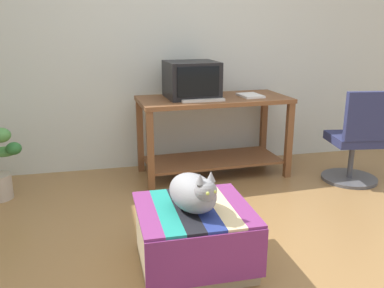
{
  "coord_description": "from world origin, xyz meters",
  "views": [
    {
      "loc": [
        -0.66,
        -2.19,
        1.46
      ],
      "look_at": [
        0.05,
        0.85,
        0.55
      ],
      "focal_mm": 38.83,
      "sensor_mm": 36.0,
      "label": 1
    }
  ],
  "objects_px": {
    "desk": "(213,122)",
    "cat": "(194,192)",
    "tv_monitor": "(191,80)",
    "office_chair": "(356,143)",
    "keyboard": "(202,100)",
    "book": "(250,95)",
    "ottoman_with_blanket": "(194,237)"
  },
  "relations": [
    {
      "from": "desk",
      "to": "cat",
      "type": "xyz_separation_m",
      "value": [
        -0.58,
        -1.6,
        -0.02
      ]
    },
    {
      "from": "tv_monitor",
      "to": "cat",
      "type": "bearing_deg",
      "value": -105.5
    },
    {
      "from": "cat",
      "to": "office_chair",
      "type": "xyz_separation_m",
      "value": [
        1.81,
        1.08,
        -0.12
      ]
    },
    {
      "from": "tv_monitor",
      "to": "keyboard",
      "type": "height_order",
      "value": "tv_monitor"
    },
    {
      "from": "desk",
      "to": "cat",
      "type": "distance_m",
      "value": 1.7
    },
    {
      "from": "book",
      "to": "ottoman_with_blanket",
      "type": "distance_m",
      "value": 1.88
    },
    {
      "from": "office_chair",
      "to": "book",
      "type": "bearing_deg",
      "value": -21.16
    },
    {
      "from": "keyboard",
      "to": "ottoman_with_blanket",
      "type": "height_order",
      "value": "keyboard"
    },
    {
      "from": "keyboard",
      "to": "cat",
      "type": "height_order",
      "value": "keyboard"
    },
    {
      "from": "desk",
      "to": "office_chair",
      "type": "distance_m",
      "value": 1.35
    },
    {
      "from": "desk",
      "to": "keyboard",
      "type": "distance_m",
      "value": 0.34
    },
    {
      "from": "tv_monitor",
      "to": "book",
      "type": "relative_size",
      "value": 1.88
    },
    {
      "from": "keyboard",
      "to": "cat",
      "type": "xyz_separation_m",
      "value": [
        -0.42,
        -1.45,
        -0.28
      ]
    },
    {
      "from": "keyboard",
      "to": "office_chair",
      "type": "distance_m",
      "value": 1.49
    },
    {
      "from": "desk",
      "to": "office_chair",
      "type": "xyz_separation_m",
      "value": [
        1.23,
        -0.52,
        -0.14
      ]
    },
    {
      "from": "desk",
      "to": "cat",
      "type": "relative_size",
      "value": 3.26
    },
    {
      "from": "desk",
      "to": "ottoman_with_blanket",
      "type": "bearing_deg",
      "value": -112.84
    },
    {
      "from": "desk",
      "to": "cat",
      "type": "height_order",
      "value": "desk"
    },
    {
      "from": "tv_monitor",
      "to": "book",
      "type": "distance_m",
      "value": 0.59
    },
    {
      "from": "tv_monitor",
      "to": "keyboard",
      "type": "xyz_separation_m",
      "value": [
        0.05,
        -0.19,
        -0.15
      ]
    },
    {
      "from": "cat",
      "to": "tv_monitor",
      "type": "bearing_deg",
      "value": 59.18
    },
    {
      "from": "tv_monitor",
      "to": "cat",
      "type": "relative_size",
      "value": 1.1
    },
    {
      "from": "desk",
      "to": "office_chair",
      "type": "bearing_deg",
      "value": -25.92
    },
    {
      "from": "cat",
      "to": "office_chair",
      "type": "relative_size",
      "value": 0.51
    },
    {
      "from": "desk",
      "to": "office_chair",
      "type": "relative_size",
      "value": 1.65
    },
    {
      "from": "book",
      "to": "cat",
      "type": "bearing_deg",
      "value": -125.49
    },
    {
      "from": "keyboard",
      "to": "cat",
      "type": "relative_size",
      "value": 0.89
    },
    {
      "from": "tv_monitor",
      "to": "office_chair",
      "type": "distance_m",
      "value": 1.65
    },
    {
      "from": "keyboard",
      "to": "office_chair",
      "type": "xyz_separation_m",
      "value": [
        1.39,
        -0.37,
        -0.4
      ]
    },
    {
      "from": "keyboard",
      "to": "office_chair",
      "type": "height_order",
      "value": "office_chair"
    },
    {
      "from": "ottoman_with_blanket",
      "to": "office_chair",
      "type": "height_order",
      "value": "office_chair"
    },
    {
      "from": "book",
      "to": "ottoman_with_blanket",
      "type": "xyz_separation_m",
      "value": [
        -0.93,
        -1.53,
        -0.59
      ]
    }
  ]
}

